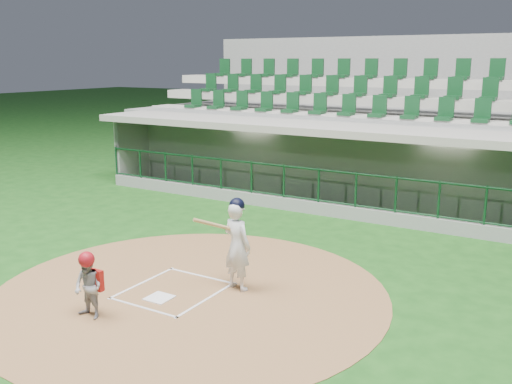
# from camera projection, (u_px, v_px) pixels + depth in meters

# --- Properties ---
(ground) EXTENTS (120.00, 120.00, 0.00)m
(ground) POSITION_uv_depth(u_px,v_px,m) (184.00, 286.00, 10.69)
(ground) COLOR #164714
(ground) RESTS_ON ground
(dirt_circle) EXTENTS (7.20, 7.20, 0.01)m
(dirt_circle) POSITION_uv_depth(u_px,v_px,m) (190.00, 293.00, 10.38)
(dirt_circle) COLOR brown
(dirt_circle) RESTS_ON ground
(home_plate) EXTENTS (0.43, 0.43, 0.02)m
(home_plate) POSITION_uv_depth(u_px,v_px,m) (159.00, 298.00, 10.10)
(home_plate) COLOR white
(home_plate) RESTS_ON dirt_circle
(batter_box_chalk) EXTENTS (1.55, 1.80, 0.01)m
(batter_box_chalk) POSITION_uv_depth(u_px,v_px,m) (174.00, 291.00, 10.44)
(batter_box_chalk) COLOR white
(batter_box_chalk) RESTS_ON ground
(dugout_structure) EXTENTS (16.40, 3.70, 3.00)m
(dugout_structure) POSITION_uv_depth(u_px,v_px,m) (350.00, 170.00, 16.95)
(dugout_structure) COLOR slate
(dugout_structure) RESTS_ON ground
(seating_deck) EXTENTS (17.00, 6.72, 5.15)m
(seating_deck) POSITION_uv_depth(u_px,v_px,m) (380.00, 141.00, 19.48)
(seating_deck) COLOR gray
(seating_deck) RESTS_ON ground
(batter) EXTENTS (0.87, 0.90, 1.73)m
(batter) POSITION_uv_depth(u_px,v_px,m) (237.00, 244.00, 10.35)
(batter) COLOR silver
(batter) RESTS_ON dirt_circle
(catcher) EXTENTS (0.53, 0.42, 1.14)m
(catcher) POSITION_uv_depth(u_px,v_px,m) (89.00, 285.00, 9.24)
(catcher) COLOR #96959B
(catcher) RESTS_ON dirt_circle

